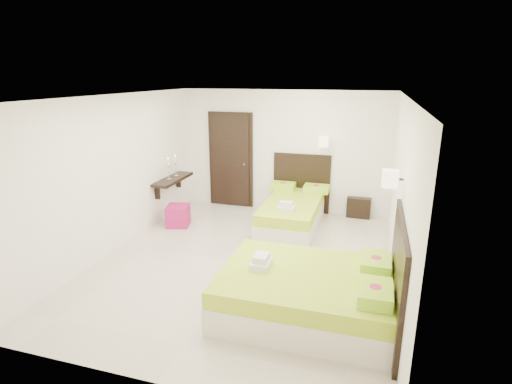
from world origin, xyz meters
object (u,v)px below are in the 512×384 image
(bed_single, at_px, (293,210))
(ottoman, at_px, (178,216))
(bed_double, at_px, (313,291))
(nightstand, at_px, (359,206))

(bed_single, height_order, ottoman, bed_single)
(ottoman, bearing_deg, bed_double, -37.06)
(bed_double, distance_m, nightstand, 3.94)
(bed_double, distance_m, ottoman, 3.80)
(nightstand, height_order, ottoman, nightstand)
(bed_double, xyz_separation_m, ottoman, (-3.03, 2.29, -0.11))
(nightstand, xyz_separation_m, ottoman, (-3.42, -1.63, -0.01))
(bed_single, distance_m, nightstand, 1.57)
(bed_single, relative_size, ottoman, 4.89)
(bed_single, xyz_separation_m, ottoman, (-2.18, -0.67, -0.10))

